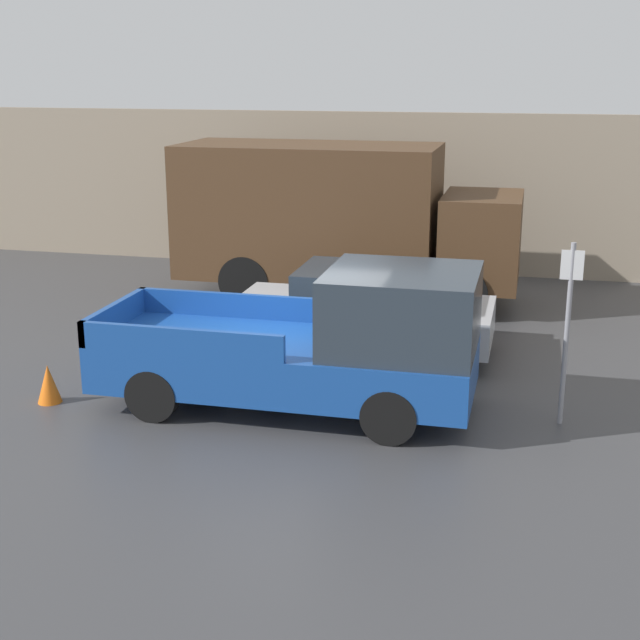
% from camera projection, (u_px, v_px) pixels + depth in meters
% --- Properties ---
extents(ground_plane, '(60.00, 60.00, 0.00)m').
position_uv_depth(ground_plane, '(294.00, 401.00, 13.32)').
color(ground_plane, '#3D3D3F').
extents(building_wall, '(28.00, 0.15, 3.78)m').
position_uv_depth(building_wall, '(394.00, 192.00, 21.41)').
color(building_wall, gray).
rests_on(building_wall, ground).
extents(pickup_truck, '(5.42, 2.12, 2.13)m').
position_uv_depth(pickup_truck, '(321.00, 345.00, 12.71)').
color(pickup_truck, '#194799').
rests_on(pickup_truck, ground).
extents(car, '(4.44, 1.96, 1.49)m').
position_uv_depth(car, '(365.00, 310.00, 15.38)').
color(car, '#B7BABF').
rests_on(car, ground).
extents(delivery_truck, '(7.09, 2.47, 3.26)m').
position_uv_depth(delivery_truck, '(336.00, 217.00, 18.69)').
color(delivery_truck, '#4C331E').
rests_on(delivery_truck, ground).
extents(parking_sign, '(0.30, 0.07, 2.57)m').
position_uv_depth(parking_sign, '(567.00, 324.00, 12.09)').
color(parking_sign, gray).
rests_on(parking_sign, ground).
extents(newspaper_box, '(0.45, 0.40, 1.12)m').
position_uv_depth(newspaper_box, '(351.00, 248.00, 21.69)').
color(newspaper_box, red).
rests_on(newspaper_box, ground).
extents(traffic_cone, '(0.36, 0.36, 0.58)m').
position_uv_depth(traffic_cone, '(49.00, 384.00, 13.20)').
color(traffic_cone, orange).
rests_on(traffic_cone, ground).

